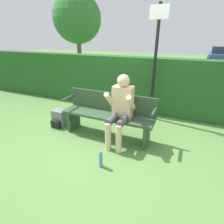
# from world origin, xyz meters

# --- Properties ---
(ground_plane) EXTENTS (40.00, 40.00, 0.00)m
(ground_plane) POSITION_xyz_m (0.00, 0.00, 0.00)
(ground_plane) COLOR #5B8942
(hedge_back) EXTENTS (12.00, 0.42, 1.43)m
(hedge_back) POSITION_xyz_m (0.00, 1.67, 0.72)
(hedge_back) COLOR #235623
(hedge_back) RESTS_ON ground
(park_bench) EXTENTS (1.87, 0.43, 0.89)m
(park_bench) POSITION_xyz_m (0.00, 0.06, 0.48)
(park_bench) COLOR #334C33
(park_bench) RESTS_ON ground
(person_seated) EXTENTS (0.50, 0.62, 1.30)m
(person_seated) POSITION_xyz_m (0.31, -0.06, 0.73)
(person_seated) COLOR beige
(person_seated) RESTS_ON ground
(backpack) EXTENTS (0.30, 0.30, 0.38)m
(backpack) POSITION_xyz_m (-1.20, -0.02, 0.18)
(backpack) COLOR slate
(backpack) RESTS_ON ground
(water_bottle) EXTENTS (0.06, 0.06, 0.27)m
(water_bottle) POSITION_xyz_m (0.30, -0.88, 0.13)
(water_bottle) COLOR #4C8CCC
(water_bottle) RESTS_ON ground
(signpost) EXTENTS (0.39, 0.09, 2.54)m
(signpost) POSITION_xyz_m (0.62, 1.24, 1.45)
(signpost) COLOR black
(signpost) RESTS_ON ground
(parked_car) EXTENTS (2.15, 4.09, 1.31)m
(parked_car) POSITION_xyz_m (3.36, 11.38, 0.64)
(parked_car) COLOR #2D4784
(parked_car) RESTS_ON ground
(tree) EXTENTS (2.13, 2.13, 3.70)m
(tree) POSITION_xyz_m (-3.57, 4.56, 2.62)
(tree) COLOR brown
(tree) RESTS_ON ground
(litter_crumple) EXTENTS (0.06, 0.06, 0.06)m
(litter_crumple) POSITION_xyz_m (0.47, -0.40, 0.03)
(litter_crumple) COLOR silver
(litter_crumple) RESTS_ON ground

